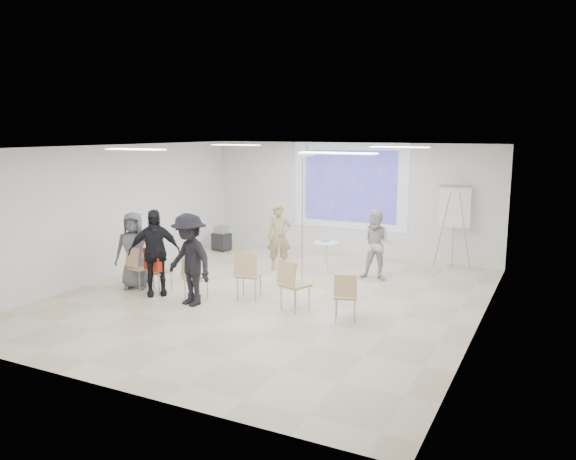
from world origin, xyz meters
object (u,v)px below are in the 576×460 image
at_px(laptop, 197,278).
at_px(audience_left, 154,246).
at_px(player_right, 377,241).
at_px(chair_far_left, 138,264).
at_px(chair_center, 248,272).
at_px(audience_mid, 189,254).
at_px(player_left, 279,233).
at_px(chair_right_inner, 292,281).
at_px(audience_outer, 134,246).
at_px(flipchart_easel, 455,207).
at_px(chair_left_inner, 193,276).
at_px(chair_right_far, 346,293).
at_px(chair_left_mid, 157,269).
at_px(av_cart, 221,239).
at_px(pedestal_table, 326,255).

xyz_separation_m(laptop, audience_left, (-0.94, -0.10, 0.57)).
xyz_separation_m(player_right, chair_far_left, (-4.22, -3.02, -0.33)).
bearing_deg(chair_center, audience_mid, -151.18).
height_order(player_left, laptop, player_left).
relative_size(chair_far_left, audience_left, 0.46).
xyz_separation_m(chair_right_inner, audience_outer, (-3.69, -0.05, 0.34)).
relative_size(chair_far_left, chair_center, 0.95).
height_order(player_left, player_right, player_left).
bearing_deg(flipchart_easel, chair_right_inner, -121.50).
xyz_separation_m(chair_left_inner, chair_center, (0.96, 0.50, 0.08)).
bearing_deg(chair_right_far, player_right, 78.65).
relative_size(player_left, chair_right_inner, 1.85).
distance_m(player_right, flipchart_easel, 2.42).
height_order(audience_left, audience_outer, audience_left).
height_order(player_right, chair_left_mid, player_right).
relative_size(player_left, laptop, 5.90).
height_order(chair_left_inner, audience_left, audience_left).
bearing_deg(player_left, chair_right_far, -74.96).
bearing_deg(chair_left_inner, player_left, 100.11).
distance_m(chair_far_left, audience_outer, 0.41).
relative_size(chair_right_inner, laptop, 3.20).
relative_size(chair_left_inner, av_cart, 1.21).
relative_size(chair_right_far, audience_mid, 0.43).
height_order(chair_far_left, chair_left_mid, chair_far_left).
relative_size(chair_left_inner, chair_center, 0.86).
relative_size(chair_far_left, chair_right_inner, 0.95).
height_order(chair_left_mid, laptop, chair_left_mid).
relative_size(player_right, av_cart, 2.57).
bearing_deg(pedestal_table, player_right, -7.05).
relative_size(chair_center, audience_outer, 0.53).
xyz_separation_m(laptop, audience_outer, (-1.67, 0.11, 0.47)).
relative_size(pedestal_table, chair_left_inner, 0.92).
relative_size(chair_far_left, chair_right_far, 1.08).
bearing_deg(player_right, audience_outer, -151.59).
distance_m(player_left, audience_outer, 3.45).
distance_m(chair_left_inner, chair_center, 1.08).
xyz_separation_m(player_right, chair_center, (-1.78, -2.64, -0.31)).
bearing_deg(chair_left_inner, player_right, 65.74).
bearing_deg(audience_left, av_cart, 64.69).
distance_m(pedestal_table, audience_mid, 3.83).
bearing_deg(laptop, audience_left, 23.19).
distance_m(pedestal_table, player_right, 1.38).
bearing_deg(av_cart, chair_right_inner, -34.60).
distance_m(chair_center, chair_right_inner, 1.11).
distance_m(player_left, chair_left_inner, 3.05).
bearing_deg(av_cart, chair_right_far, -28.44).
xyz_separation_m(pedestal_table, chair_center, (-0.49, -2.80, 0.17)).
bearing_deg(player_right, chair_far_left, -149.82).
height_order(audience_mid, flipchart_easel, flipchart_easel).
height_order(chair_right_inner, flipchart_easel, flipchart_easel).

